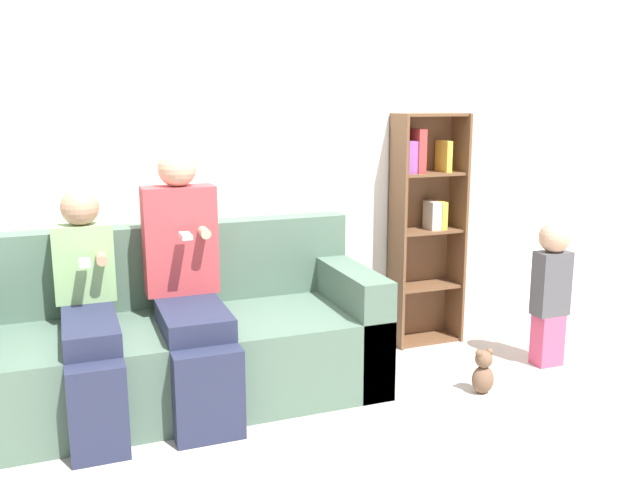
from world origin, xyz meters
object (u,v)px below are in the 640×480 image
at_px(bookshelf, 425,220).
at_px(child_seated, 89,311).
at_px(toddler_standing, 551,287).
at_px(couch, 176,345).
at_px(teddy_bear, 483,373).
at_px(adult_seated, 188,280).

bearing_deg(bookshelf, child_seated, -167.60).
bearing_deg(toddler_standing, child_seated, 175.61).
bearing_deg(couch, child_seated, -163.18).
bearing_deg(couch, teddy_bear, -19.12).
bearing_deg(teddy_bear, child_seated, 168.27).
xyz_separation_m(adult_seated, toddler_standing, (2.06, -0.24, -0.19)).
bearing_deg(bookshelf, couch, -168.76).
bearing_deg(teddy_bear, couch, 160.88).
bearing_deg(couch, adult_seated, -53.06).
xyz_separation_m(adult_seated, teddy_bear, (1.47, -0.45, -0.54)).
relative_size(adult_seated, child_seated, 1.17).
height_order(adult_seated, child_seated, adult_seated).
bearing_deg(bookshelf, adult_seated, -165.36).
distance_m(child_seated, bookshelf, 2.12).
distance_m(couch, child_seated, 0.52).
height_order(couch, bookshelf, bookshelf).
distance_m(adult_seated, teddy_bear, 1.63).
distance_m(adult_seated, toddler_standing, 2.08).
bearing_deg(bookshelf, toddler_standing, -53.37).
bearing_deg(adult_seated, couch, 126.94).
height_order(toddler_standing, teddy_bear, toddler_standing).
bearing_deg(child_seated, couch, 16.82).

